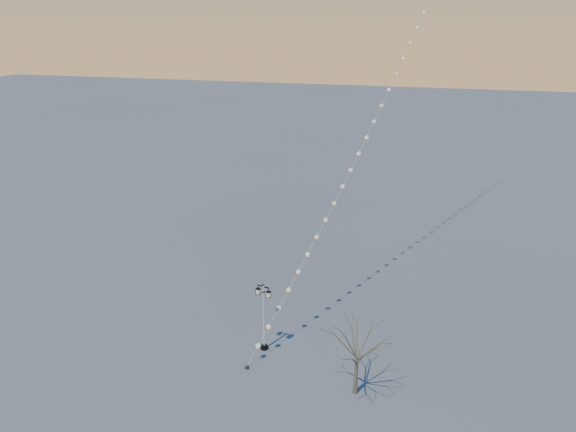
% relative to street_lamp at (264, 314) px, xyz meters
% --- Properties ---
extents(ground, '(300.00, 300.00, 0.00)m').
position_rel_street_lamp_xyz_m(ground, '(0.87, -3.09, -2.54)').
color(ground, '#585959').
rests_on(ground, ground).
extents(street_lamp, '(1.14, 0.60, 4.58)m').
position_rel_street_lamp_xyz_m(street_lamp, '(0.00, 0.00, 0.00)').
color(street_lamp, black).
rests_on(street_lamp, ground).
extents(bare_tree, '(2.67, 2.67, 4.42)m').
position_rel_street_lamp_xyz_m(bare_tree, '(6.26, -2.67, 0.54)').
color(bare_tree, brown).
rests_on(bare_tree, ground).
extents(kite_train, '(12.02, 32.71, 33.32)m').
position_rel_street_lamp_xyz_m(kite_train, '(5.37, 13.78, 14.03)').
color(kite_train, '#302319').
rests_on(kite_train, ground).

